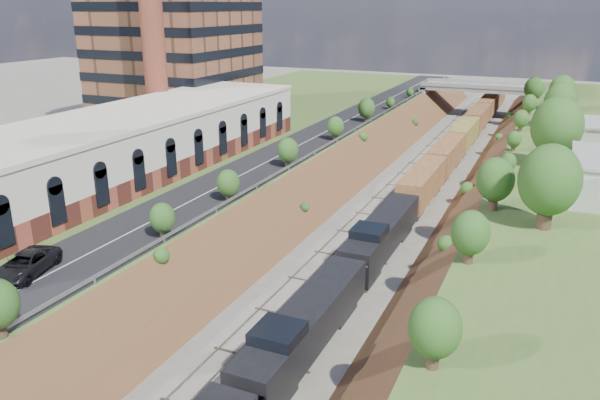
# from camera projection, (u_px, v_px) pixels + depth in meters

# --- Properties ---
(platform_left) EXTENTS (44.00, 180.00, 5.00)m
(platform_left) POSITION_uv_depth(u_px,v_px,m) (194.00, 151.00, 88.90)
(platform_left) COLOR #466027
(platform_left) RESTS_ON ground
(embankment_left) EXTENTS (10.00, 180.00, 10.00)m
(embankment_left) POSITION_uv_depth(u_px,v_px,m) (329.00, 184.00, 81.22)
(embankment_left) COLOR brown
(embankment_left) RESTS_ON ground
(embankment_right) EXTENTS (10.00, 180.00, 10.00)m
(embankment_right) POSITION_uv_depth(u_px,v_px,m) (493.00, 205.00, 72.73)
(embankment_right) COLOR brown
(embankment_right) RESTS_ON ground
(rail_left_track) EXTENTS (1.58, 180.00, 0.18)m
(rail_left_track) POSITION_uv_depth(u_px,v_px,m) (387.00, 191.00, 77.95)
(rail_left_track) COLOR gray
(rail_left_track) RESTS_ON ground
(rail_right_track) EXTENTS (1.58, 180.00, 0.18)m
(rail_right_track) POSITION_uv_depth(u_px,v_px,m) (426.00, 196.00, 75.94)
(rail_right_track) COLOR gray
(rail_right_track) RESTS_ON ground
(road) EXTENTS (8.00, 180.00, 0.10)m
(road) POSITION_uv_depth(u_px,v_px,m) (299.00, 146.00, 81.34)
(road) COLOR black
(road) RESTS_ON platform_left
(guardrail) EXTENTS (0.10, 171.00, 0.70)m
(guardrail) POSITION_uv_depth(u_px,v_px,m) (326.00, 145.00, 79.43)
(guardrail) COLOR #99999E
(guardrail) RESTS_ON platform_left
(commercial_building) EXTENTS (14.30, 62.30, 7.00)m
(commercial_building) POSITION_uv_depth(u_px,v_px,m) (119.00, 146.00, 66.01)
(commercial_building) COLOR brown
(commercial_building) RESTS_ON platform_left
(overpass) EXTENTS (24.50, 8.30, 7.40)m
(overpass) POSITION_uv_depth(u_px,v_px,m) (477.00, 94.00, 129.09)
(overpass) COLOR gray
(overpass) RESTS_ON ground
(tree_right_large) EXTENTS (5.25, 5.25, 7.61)m
(tree_right_large) POSITION_uv_depth(u_px,v_px,m) (549.00, 181.00, 50.11)
(tree_right_large) COLOR #473323
(tree_right_large) RESTS_ON platform_right
(tree_left_crest) EXTENTS (2.45, 2.45, 3.55)m
(tree_left_crest) POSITION_uv_depth(u_px,v_px,m) (130.00, 235.00, 44.64)
(tree_left_crest) COLOR #473323
(tree_left_crest) RESTS_ON platform_left
(freight_train) EXTENTS (2.98, 152.26, 4.55)m
(freight_train) POSITION_uv_depth(u_px,v_px,m) (445.00, 157.00, 85.32)
(freight_train) COLOR black
(freight_train) RESTS_ON ground
(suv) EXTENTS (4.01, 6.34, 1.63)m
(suv) POSITION_uv_depth(u_px,v_px,m) (26.00, 264.00, 42.26)
(suv) COLOR black
(suv) RESTS_ON road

